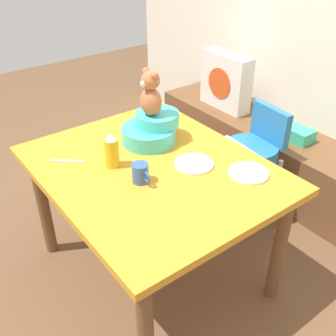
{
  "coord_description": "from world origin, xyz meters",
  "views": [
    {
      "loc": [
        1.42,
        -0.97,
        1.84
      ],
      "look_at": [
        0.0,
        0.1,
        0.69
      ],
      "focal_mm": 43.15,
      "sensor_mm": 36.0,
      "label": 1
    }
  ],
  "objects_px": {
    "pillow_floral_left": "(226,81)",
    "dining_table": "(153,182)",
    "ketchup_bottle": "(112,151)",
    "dinner_plate_near": "(194,164)",
    "dinner_plate_far": "(248,173)",
    "teddy_bear": "(151,94)",
    "highchair": "(253,150)",
    "infant_seat_teal": "(152,129)",
    "book_stack": "(298,134)",
    "coffee_mug": "(141,173)"
  },
  "relations": [
    {
      "from": "highchair",
      "to": "dinner_plate_far",
      "type": "relative_size",
      "value": 3.95
    },
    {
      "from": "teddy_bear",
      "to": "coffee_mug",
      "type": "xyz_separation_m",
      "value": [
        0.3,
        -0.27,
        -0.23
      ]
    },
    {
      "from": "pillow_floral_left",
      "to": "dinner_plate_far",
      "type": "distance_m",
      "value": 1.42
    },
    {
      "from": "ketchup_bottle",
      "to": "dinner_plate_near",
      "type": "height_order",
      "value": "ketchup_bottle"
    },
    {
      "from": "infant_seat_teal",
      "to": "coffee_mug",
      "type": "relative_size",
      "value": 2.75
    },
    {
      "from": "ketchup_bottle",
      "to": "dining_table",
      "type": "bearing_deg",
      "value": 51.61
    },
    {
      "from": "highchair",
      "to": "ketchup_bottle",
      "type": "distance_m",
      "value": 1.03
    },
    {
      "from": "dinner_plate_near",
      "to": "dinner_plate_far",
      "type": "relative_size",
      "value": 1.0
    },
    {
      "from": "dinner_plate_near",
      "to": "teddy_bear",
      "type": "bearing_deg",
      "value": -175.57
    },
    {
      "from": "dining_table",
      "to": "highchair",
      "type": "distance_m",
      "value": 0.84
    },
    {
      "from": "ketchup_bottle",
      "to": "dinner_plate_near",
      "type": "distance_m",
      "value": 0.42
    },
    {
      "from": "coffee_mug",
      "to": "highchair",
      "type": "bearing_deg",
      "value": 97.77
    },
    {
      "from": "coffee_mug",
      "to": "dinner_plate_far",
      "type": "relative_size",
      "value": 0.6
    },
    {
      "from": "infant_seat_teal",
      "to": "dinner_plate_near",
      "type": "distance_m",
      "value": 0.34
    },
    {
      "from": "coffee_mug",
      "to": "dinner_plate_near",
      "type": "height_order",
      "value": "coffee_mug"
    },
    {
      "from": "highchair",
      "to": "infant_seat_teal",
      "type": "height_order",
      "value": "infant_seat_teal"
    },
    {
      "from": "dining_table",
      "to": "coffee_mug",
      "type": "distance_m",
      "value": 0.2
    },
    {
      "from": "pillow_floral_left",
      "to": "dinner_plate_near",
      "type": "distance_m",
      "value": 1.37
    },
    {
      "from": "dinner_plate_near",
      "to": "dinner_plate_far",
      "type": "xyz_separation_m",
      "value": [
        0.23,
        0.16,
        0.0
      ]
    },
    {
      "from": "teddy_bear",
      "to": "dinner_plate_near",
      "type": "height_order",
      "value": "teddy_bear"
    },
    {
      "from": "pillow_floral_left",
      "to": "book_stack",
      "type": "xyz_separation_m",
      "value": [
        0.72,
        0.02,
        -0.18
      ]
    },
    {
      "from": "pillow_floral_left",
      "to": "infant_seat_teal",
      "type": "height_order",
      "value": "same"
    },
    {
      "from": "highchair",
      "to": "infant_seat_teal",
      "type": "relative_size",
      "value": 2.39
    },
    {
      "from": "highchair",
      "to": "dinner_plate_near",
      "type": "height_order",
      "value": "highchair"
    },
    {
      "from": "dining_table",
      "to": "ketchup_bottle",
      "type": "xyz_separation_m",
      "value": [
        -0.12,
        -0.16,
        0.19
      ]
    },
    {
      "from": "ketchup_bottle",
      "to": "dinner_plate_far",
      "type": "bearing_deg",
      "value": 46.59
    },
    {
      "from": "dining_table",
      "to": "highchair",
      "type": "xyz_separation_m",
      "value": [
        -0.05,
        0.83,
        -0.12
      ]
    },
    {
      "from": "highchair",
      "to": "teddy_bear",
      "type": "relative_size",
      "value": 3.16
    },
    {
      "from": "dining_table",
      "to": "coffee_mug",
      "type": "height_order",
      "value": "coffee_mug"
    },
    {
      "from": "pillow_floral_left",
      "to": "teddy_bear",
      "type": "distance_m",
      "value": 1.26
    },
    {
      "from": "dining_table",
      "to": "dinner_plate_far",
      "type": "height_order",
      "value": "dinner_plate_far"
    },
    {
      "from": "pillow_floral_left",
      "to": "dining_table",
      "type": "xyz_separation_m",
      "value": [
        0.75,
        -1.24,
        -0.04
      ]
    },
    {
      "from": "pillow_floral_left",
      "to": "teddy_bear",
      "type": "height_order",
      "value": "teddy_bear"
    },
    {
      "from": "highchair",
      "to": "pillow_floral_left",
      "type": "bearing_deg",
      "value": 149.25
    },
    {
      "from": "book_stack",
      "to": "coffee_mug",
      "type": "bearing_deg",
      "value": -85.61
    },
    {
      "from": "pillow_floral_left",
      "to": "coffee_mug",
      "type": "xyz_separation_m",
      "value": [
        0.83,
        -1.36,
        0.11
      ]
    },
    {
      "from": "coffee_mug",
      "to": "ketchup_bottle",
      "type": "bearing_deg",
      "value": -170.19
    },
    {
      "from": "pillow_floral_left",
      "to": "dinner_plate_near",
      "type": "bearing_deg",
      "value": -50.89
    },
    {
      "from": "pillow_floral_left",
      "to": "dinner_plate_far",
      "type": "bearing_deg",
      "value": -39.7
    },
    {
      "from": "pillow_floral_left",
      "to": "ketchup_bottle",
      "type": "distance_m",
      "value": 1.54
    },
    {
      "from": "teddy_bear",
      "to": "ketchup_bottle",
      "type": "xyz_separation_m",
      "value": [
        0.1,
        -0.31,
        -0.19
      ]
    },
    {
      "from": "infant_seat_teal",
      "to": "teddy_bear",
      "type": "distance_m",
      "value": 0.21
    },
    {
      "from": "pillow_floral_left",
      "to": "ketchup_bottle",
      "type": "height_order",
      "value": "ketchup_bottle"
    },
    {
      "from": "dining_table",
      "to": "infant_seat_teal",
      "type": "height_order",
      "value": "infant_seat_teal"
    },
    {
      "from": "teddy_bear",
      "to": "highchair",
      "type": "bearing_deg",
      "value": 75.99
    },
    {
      "from": "coffee_mug",
      "to": "dinner_plate_near",
      "type": "xyz_separation_m",
      "value": [
        0.04,
        0.3,
        -0.04
      ]
    },
    {
      "from": "coffee_mug",
      "to": "dinner_plate_far",
      "type": "xyz_separation_m",
      "value": [
        0.26,
        0.46,
        -0.04
      ]
    },
    {
      "from": "coffee_mug",
      "to": "dinner_plate_far",
      "type": "bearing_deg",
      "value": 60.07
    },
    {
      "from": "teddy_bear",
      "to": "dinner_plate_near",
      "type": "xyz_separation_m",
      "value": [
        0.33,
        0.03,
        -0.27
      ]
    },
    {
      "from": "coffee_mug",
      "to": "pillow_floral_left",
      "type": "bearing_deg",
      "value": 121.29
    }
  ]
}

